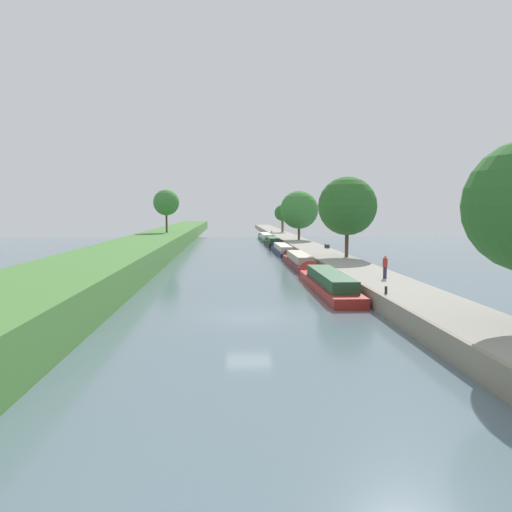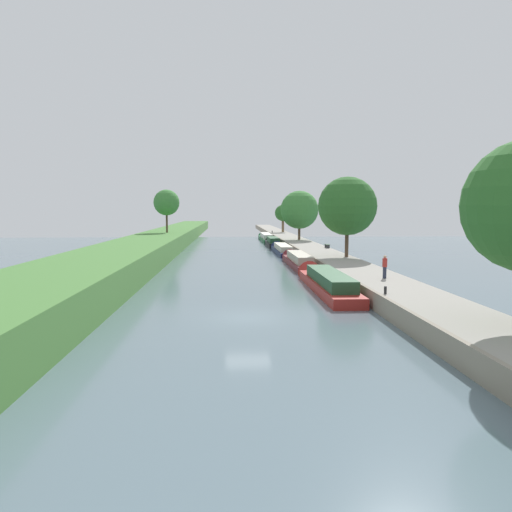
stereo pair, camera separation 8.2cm
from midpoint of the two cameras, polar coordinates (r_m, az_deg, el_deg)
ground_plane at (r=27.23m, az=-0.86°, el=-7.21°), size 160.00×160.00×0.00m
left_grassy_bank at (r=28.93m, az=-24.34°, el=-4.63°), size 7.51×260.00×2.30m
right_towpath at (r=29.22m, az=18.93°, el=-5.56°), size 4.22×260.00×1.08m
stone_quay at (r=28.45m, az=14.74°, el=-5.68°), size 0.25×260.00×1.13m
narrowboat_red at (r=36.79m, az=8.22°, el=-2.98°), size 2.16×15.14×2.19m
narrowboat_maroon at (r=51.85m, az=4.96°, el=-0.52°), size 1.91×13.90×2.02m
narrowboat_navy at (r=67.20m, az=3.08°, el=0.79°), size 1.90×14.50×1.88m
narrowboat_black at (r=80.48m, az=1.97°, el=1.62°), size 1.89×10.59×2.03m
narrowboat_green at (r=94.76m, az=1.16°, el=2.19°), size 1.98×17.16×2.06m
tree_rightbank_midnear at (r=50.96m, az=10.69°, el=5.76°), size 6.01×6.01×8.25m
tree_rightbank_midfar at (r=79.18m, az=5.13°, el=5.41°), size 6.14×6.14×7.92m
tree_rightbank_far at (r=105.71m, az=3.20°, el=5.03°), size 3.51×3.51×5.91m
tree_leftbank_downstream at (r=79.18m, az=-10.41°, el=6.17°), size 4.11×4.11×6.85m
person_walking at (r=35.88m, az=14.90°, el=-1.16°), size 0.34×0.34×1.66m
mooring_bollard_near at (r=29.36m, az=14.98°, el=-3.88°), size 0.16×0.16×0.45m
mooring_bollard_far at (r=102.62m, az=1.93°, el=2.85°), size 0.16×0.16×0.45m
park_bench at (r=62.92m, az=8.37°, el=1.26°), size 0.44×1.50×0.47m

